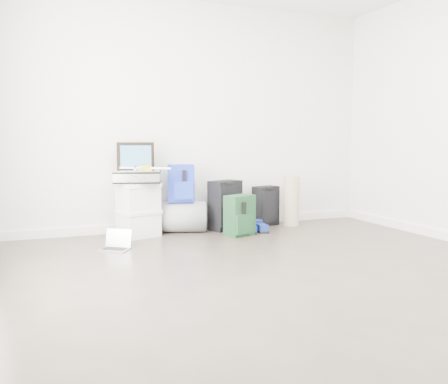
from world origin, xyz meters
name	(u,v)px	position (x,y,z in m)	size (l,w,h in m)	color
ground	(301,284)	(0.00, 0.00, 0.00)	(5.00, 5.00, 0.00)	#393029
room_envelope	(304,48)	(0.00, 0.02, 1.72)	(4.52, 5.02, 2.71)	white
boxes_stack	(138,210)	(-0.78, 2.20, 0.30)	(0.51, 0.46, 0.60)	white
briefcase	(138,177)	(-0.78, 2.20, 0.67)	(0.49, 0.36, 0.14)	#B2B2B7
painting	(136,156)	(-0.78, 2.30, 0.89)	(0.40, 0.14, 0.31)	black
drone	(145,168)	(-0.70, 2.18, 0.76)	(0.51, 0.51, 0.05)	yellow
duffel_bag	(181,217)	(-0.27, 2.28, 0.18)	(0.36, 0.36, 0.59)	gray
blue_backpack	(181,184)	(-0.27, 2.25, 0.57)	(0.34, 0.29, 0.43)	navy
large_suitcase	(225,205)	(0.27, 2.23, 0.30)	(0.44, 0.37, 0.59)	black
green_backpack	(240,216)	(0.30, 1.85, 0.22)	(0.37, 0.33, 0.46)	#133519
carry_on	(266,206)	(0.86, 2.32, 0.25)	(0.35, 0.28, 0.49)	black
shoes	(255,228)	(0.55, 1.96, 0.05)	(0.28, 0.30, 0.10)	black
rolled_rug	(291,201)	(1.15, 2.19, 0.31)	(0.20, 0.20, 0.62)	tan
laptop	(116,245)	(-1.11, 1.66, 0.05)	(0.33, 0.31, 0.19)	#BABABF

